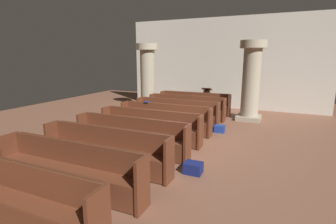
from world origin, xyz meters
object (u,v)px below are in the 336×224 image
(pew_row_6, at_px, (105,148))
(hymn_book, at_px, (147,102))
(pew_row_0, at_px, (194,102))
(kneeler_box_navy, at_px, (193,168))
(lectern, at_px, (207,100))
(pillar_far_side, at_px, (148,76))
(pew_row_1, at_px, (186,106))
(pew_row_7, at_px, (69,166))
(pew_row_4, at_px, (150,125))
(pew_row_5, at_px, (131,134))
(pew_row_8, at_px, (14,194))
(pillar_aisle_side, at_px, (251,80))
(kneeler_box_blue, at_px, (220,129))
(pew_row_3, at_px, (165,117))
(pew_row_2, at_px, (177,111))

(pew_row_6, bearing_deg, hymn_book, 102.66)
(pew_row_0, xyz_separation_m, kneeler_box_navy, (1.94, -6.06, -0.39))
(lectern, bearing_deg, pillar_far_side, -156.98)
(pew_row_1, relative_size, pew_row_7, 1.00)
(pew_row_4, bearing_deg, pew_row_1, 90.00)
(pew_row_5, relative_size, pew_row_8, 1.00)
(pew_row_0, relative_size, kneeler_box_navy, 8.35)
(pew_row_1, bearing_deg, pew_row_6, -90.00)
(pillar_aisle_side, relative_size, kneeler_box_blue, 9.28)
(pew_row_1, bearing_deg, pew_row_3, -90.00)
(pillar_aisle_side, height_order, hymn_book, pillar_aisle_side)
(pew_row_4, xyz_separation_m, kneeler_box_navy, (1.94, -1.63, -0.39))
(kneeler_box_blue, xyz_separation_m, kneeler_box_navy, (0.16, -3.41, 0.00))
(pew_row_7, relative_size, pillar_far_side, 1.03)
(kneeler_box_blue, bearing_deg, kneeler_box_navy, -87.37)
(lectern, distance_m, kneeler_box_blue, 4.10)
(pew_row_4, distance_m, pillar_aisle_side, 4.90)
(pew_row_0, distance_m, hymn_book, 3.26)
(pew_row_2, relative_size, pew_row_3, 1.00)
(pew_row_5, height_order, lectern, lectern)
(pillar_aisle_side, xyz_separation_m, pillar_far_side, (-4.93, 0.36, 0.00))
(pillar_far_side, bearing_deg, kneeler_box_blue, -31.98)
(pew_row_6, bearing_deg, kneeler_box_blue, 65.89)
(pew_row_1, relative_size, pew_row_2, 1.00)
(kneeler_box_navy, bearing_deg, hymn_book, 133.00)
(pew_row_8, distance_m, lectern, 9.99)
(pew_row_6, bearing_deg, pew_row_4, 90.00)
(pew_row_3, height_order, pew_row_7, same)
(kneeler_box_blue, distance_m, kneeler_box_navy, 3.41)
(pew_row_6, xyz_separation_m, pew_row_8, (0.00, -2.21, 0.00))
(pew_row_1, height_order, pew_row_3, same)
(pew_row_7, xyz_separation_m, hymn_book, (-0.79, 4.61, 0.45))
(pew_row_1, xyz_separation_m, hymn_book, (-0.79, -2.02, 0.45))
(pew_row_4, relative_size, pew_row_6, 1.00)
(pew_row_5, distance_m, kneeler_box_navy, 2.05)
(pew_row_8, bearing_deg, pew_row_1, 90.00)
(pew_row_7, xyz_separation_m, kneeler_box_blue, (1.78, 5.09, -0.39))
(pillar_aisle_side, height_order, lectern, pillar_aisle_side)
(pew_row_1, bearing_deg, pillar_far_side, 155.84)
(pew_row_6, xyz_separation_m, pillar_far_side, (-2.44, 6.63, 1.16))
(pew_row_4, xyz_separation_m, hymn_book, (-0.79, 1.30, 0.45))
(pew_row_4, distance_m, kneeler_box_blue, 2.55)
(pew_row_0, height_order, pew_row_1, same)
(pew_row_5, bearing_deg, pew_row_0, 90.00)
(pew_row_8, xyz_separation_m, kneeler_box_navy, (1.94, 2.79, -0.39))
(pew_row_0, bearing_deg, pew_row_3, -90.00)
(pew_row_0, bearing_deg, pew_row_4, -90.00)
(pew_row_8, relative_size, lectern, 3.04)
(pew_row_5, distance_m, pew_row_7, 2.21)
(pew_row_0, xyz_separation_m, pew_row_2, (0.00, -2.21, 0.00))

